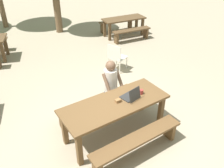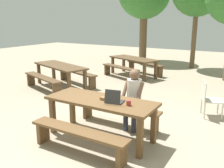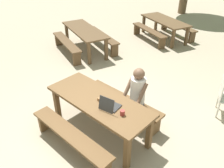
% 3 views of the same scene
% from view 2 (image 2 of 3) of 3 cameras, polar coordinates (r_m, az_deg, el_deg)
% --- Properties ---
extents(ground_plane, '(30.00, 30.00, 0.00)m').
position_cam_2_polar(ground_plane, '(4.89, -2.50, -12.01)').
color(ground_plane, tan).
extents(picnic_table_front, '(2.07, 0.80, 0.76)m').
position_cam_2_polar(picnic_table_front, '(4.64, -2.59, -4.79)').
color(picnic_table_front, brown).
rests_on(picnic_table_front, ground).
extents(bench_near, '(1.83, 0.30, 0.43)m').
position_cam_2_polar(bench_near, '(4.25, -7.71, -11.53)').
color(bench_near, brown).
rests_on(bench_near, ground).
extents(bench_far, '(1.83, 0.30, 0.43)m').
position_cam_2_polar(bench_far, '(5.30, 1.54, -6.01)').
color(bench_far, brown).
rests_on(bench_far, ground).
extents(laptop, '(0.33, 0.35, 0.26)m').
position_cam_2_polar(laptop, '(4.37, 0.53, -3.62)').
color(laptop, '#2D2D2D').
rests_on(laptop, picnic_table_front).
extents(small_pouch, '(0.11, 0.07, 0.06)m').
position_cam_2_polar(small_pouch, '(4.56, -2.00, -3.35)').
color(small_pouch, olive).
rests_on(small_pouch, picnic_table_front).
extents(coffee_mug, '(0.08, 0.08, 0.09)m').
position_cam_2_polar(coffee_mug, '(4.28, 3.82, -4.34)').
color(coffee_mug, '#99332D').
rests_on(coffee_mug, picnic_table_front).
extents(person_seated, '(0.40, 0.40, 1.24)m').
position_cam_2_polar(person_seated, '(4.99, 4.88, -2.61)').
color(person_seated, '#333847').
rests_on(person_seated, ground).
extents(plastic_chair, '(0.57, 0.57, 0.82)m').
position_cam_2_polar(plastic_chair, '(6.15, 21.18, -3.02)').
color(plastic_chair, silver).
rests_on(plastic_chair, ground).
extents(picnic_table_mid, '(2.32, 1.41, 0.75)m').
position_cam_2_polar(picnic_table_mid, '(8.34, -11.76, 3.55)').
color(picnic_table_mid, brown).
rests_on(picnic_table_mid, ground).
extents(bench_mid_south, '(1.96, 0.90, 0.46)m').
position_cam_2_polar(bench_mid_south, '(8.12, -15.56, 0.89)').
color(bench_mid_south, brown).
rests_on(bench_mid_south, ground).
extents(bench_mid_north, '(1.96, 0.90, 0.46)m').
position_cam_2_polar(bench_mid_north, '(8.72, -8.02, 2.20)').
color(bench_mid_north, brown).
rests_on(bench_mid_north, ground).
extents(picnic_table_distant, '(2.20, 1.49, 0.72)m').
position_cam_2_polar(picnic_table_distant, '(9.93, 4.87, 5.36)').
color(picnic_table_distant, brown).
rests_on(picnic_table_distant, ground).
extents(bench_distant_south, '(1.83, 0.94, 0.45)m').
position_cam_2_polar(bench_distant_south, '(9.54, 1.89, 3.33)').
color(bench_distant_south, brown).
rests_on(bench_distant_south, ground).
extents(bench_distant_north, '(1.83, 0.94, 0.45)m').
position_cam_2_polar(bench_distant_north, '(10.43, 7.53, 4.18)').
color(bench_distant_north, brown).
rests_on(bench_distant_north, ground).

